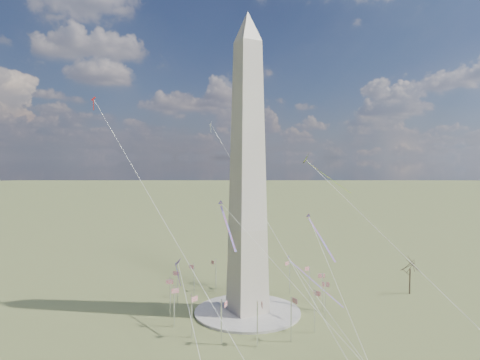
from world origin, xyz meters
name	(u,v)px	position (x,y,z in m)	size (l,w,h in m)	color
ground	(247,313)	(0.00, 0.00, 0.00)	(2000.00, 2000.00, 0.00)	#506130
plaza	(247,312)	(0.00, 0.00, 0.40)	(36.00, 36.00, 0.80)	#AAA79C
washington_monument	(248,172)	(0.00, 0.00, 47.95)	(15.56, 15.56, 100.00)	beige
flagpole_ring	(247,292)	(0.00, 0.00, 7.27)	(54.40, 54.40, 13.00)	white
tree_near	(410,267)	(65.37, -11.33, 10.64)	(8.53, 8.53, 14.93)	#443329
kite_delta_black	(308,162)	(35.49, 14.16, 51.18)	(17.78, 17.00, 16.51)	black
kite_diamond_purple	(178,265)	(-24.79, -0.36, 19.37)	(2.49, 3.05, 8.92)	#371561
kite_streamer_left	(317,232)	(22.39, -8.97, 27.34)	(4.41, 19.22, 13.26)	red
kite_streamer_mid	(226,220)	(-10.46, -4.77, 33.23)	(5.05, 19.05, 13.20)	red
kite_streamer_right	(307,275)	(21.95, -3.59, 11.27)	(10.82, 20.39, 15.14)	red
kite_small_red	(93,100)	(-43.89, 32.94, 73.02)	(1.44, 1.90, 4.88)	red
kite_small_white	(211,125)	(5.15, 42.35, 66.71)	(1.42, 2.10, 4.44)	silver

